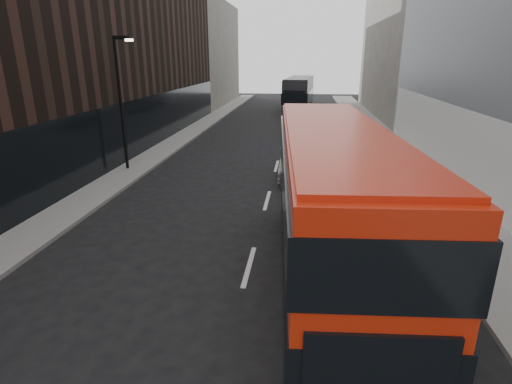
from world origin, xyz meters
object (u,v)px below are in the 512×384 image
(street_lamp, at_px, (121,95))
(grey_bus, at_px, (299,93))
(red_bus, at_px, (331,202))
(car_a, at_px, (350,176))
(car_b, at_px, (297,162))
(car_c, at_px, (297,124))

(street_lamp, height_order, grey_bus, street_lamp)
(street_lamp, relative_size, red_bus, 0.63)
(red_bus, bearing_deg, car_a, 76.37)
(street_lamp, bearing_deg, car_a, -9.36)
(grey_bus, xyz_separation_m, car_b, (0.45, -28.37, -1.29))
(street_lamp, relative_size, car_c, 1.45)
(street_lamp, distance_m, car_c, 16.87)
(car_c, bearing_deg, grey_bus, 91.96)
(car_b, bearing_deg, street_lamp, -178.12)
(car_b, xyz_separation_m, car_c, (-0.33, 13.75, -0.08))
(red_bus, relative_size, grey_bus, 0.92)
(car_a, bearing_deg, red_bus, -94.71)
(red_bus, bearing_deg, car_c, 89.36)
(street_lamp, xyz_separation_m, car_c, (9.13, 13.75, -3.48))
(grey_bus, height_order, car_c, grey_bus)
(car_c, bearing_deg, car_b, -87.10)
(red_bus, xyz_separation_m, car_a, (1.50, 8.73, -1.80))
(street_lamp, distance_m, grey_bus, 29.84)
(red_bus, distance_m, car_c, 24.56)
(car_b, height_order, car_c, car_b)
(red_bus, distance_m, grey_bus, 39.11)
(car_a, relative_size, car_c, 0.81)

